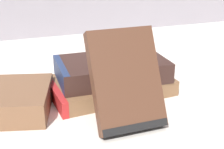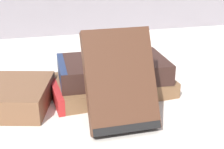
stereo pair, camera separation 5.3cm
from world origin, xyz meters
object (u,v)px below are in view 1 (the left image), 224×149
(book_flat_bottom, at_px, (108,86))
(book_flat_top, at_px, (109,69))
(book_leaning_front, at_px, (127,83))
(reading_glasses, at_px, (85,74))
(pocket_watch, at_px, (124,56))

(book_flat_bottom, distance_m, book_flat_top, 0.04)
(book_flat_top, bearing_deg, book_leaning_front, -94.30)
(book_flat_top, distance_m, book_leaning_front, 0.13)
(book_leaning_front, bearing_deg, book_flat_bottom, 85.47)
(book_flat_top, distance_m, reading_glasses, 0.12)
(book_leaning_front, height_order, pocket_watch, book_leaning_front)
(book_flat_bottom, distance_m, reading_glasses, 0.12)
(book_leaning_front, relative_size, pocket_watch, 2.52)
(book_flat_bottom, relative_size, book_flat_top, 1.13)
(pocket_watch, height_order, reading_glasses, pocket_watch)
(reading_glasses, bearing_deg, pocket_watch, -48.75)
(book_flat_bottom, relative_size, pocket_watch, 3.98)
(book_flat_top, relative_size, reading_glasses, 2.24)
(book_flat_top, bearing_deg, reading_glasses, 103.25)
(book_flat_bottom, bearing_deg, reading_glasses, 95.28)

